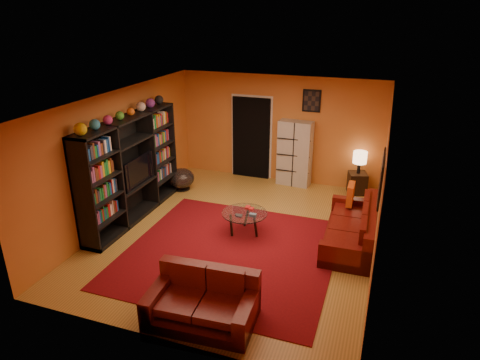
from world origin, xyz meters
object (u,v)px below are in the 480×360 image
(loveseat, at_px, (204,300))
(sofa, at_px, (355,229))
(entertainment_unit, at_px, (131,169))
(table_lamp, at_px, (360,158))
(storage_cabinet, at_px, (295,153))
(bowl_chair, at_px, (181,178))
(coffee_table, at_px, (245,215))
(tv, at_px, (135,170))
(side_table, at_px, (357,183))

(loveseat, bearing_deg, sofa, -35.86)
(entertainment_unit, distance_m, table_lamp, 5.07)
(sofa, height_order, storage_cabinet, storage_cabinet)
(storage_cabinet, bearing_deg, bowl_chair, -148.69)
(entertainment_unit, bearing_deg, bowl_chair, 80.21)
(loveseat, relative_size, coffee_table, 1.76)
(tv, bearing_deg, coffee_table, -89.72)
(tv, xyz_separation_m, coffee_table, (2.34, 0.01, -0.61))
(loveseat, height_order, bowl_chair, loveseat)
(storage_cabinet, relative_size, table_lamp, 3.05)
(entertainment_unit, height_order, sofa, entertainment_unit)
(entertainment_unit, relative_size, storage_cabinet, 1.89)
(tv, bearing_deg, table_lamp, -57.16)
(tv, bearing_deg, sofa, -85.39)
(sofa, xyz_separation_m, loveseat, (-1.78, -2.81, -0.00))
(entertainment_unit, relative_size, coffee_table, 3.45)
(tv, relative_size, coffee_table, 1.15)
(sofa, height_order, loveseat, same)
(tv, relative_size, loveseat, 0.66)
(tv, relative_size, side_table, 2.00)
(tv, height_order, bowl_chair, tv)
(storage_cabinet, bearing_deg, loveseat, -85.96)
(sofa, relative_size, coffee_table, 2.47)
(tv, bearing_deg, storage_cabinet, -44.11)
(loveseat, height_order, coffee_table, loveseat)
(bowl_chair, relative_size, side_table, 1.24)
(loveseat, bearing_deg, table_lamp, -20.89)
(storage_cabinet, bearing_deg, side_table, 3.23)
(entertainment_unit, xyz_separation_m, bowl_chair, (0.27, 1.59, -0.78))
(sofa, xyz_separation_m, table_lamp, (-0.16, 2.36, 0.58))
(entertainment_unit, xyz_separation_m, tv, (0.05, 0.04, -0.04))
(side_table, xyz_separation_m, table_lamp, (0.00, 0.00, 0.62))
(loveseat, height_order, table_lamp, table_lamp)
(sofa, distance_m, side_table, 2.37)
(tv, bearing_deg, side_table, -57.16)
(bowl_chair, bearing_deg, tv, -98.23)
(side_table, bearing_deg, sofa, -86.11)
(loveseat, relative_size, bowl_chair, 2.45)
(sofa, distance_m, storage_cabinet, 2.98)
(tv, relative_size, storage_cabinet, 0.63)
(sofa, height_order, bowl_chair, sofa)
(sofa, bearing_deg, loveseat, -123.76)
(coffee_table, xyz_separation_m, storage_cabinet, (0.34, 2.75, 0.40))
(storage_cabinet, distance_m, table_lamp, 1.53)
(loveseat, relative_size, side_table, 3.05)
(entertainment_unit, relative_size, table_lamp, 5.76)
(tv, relative_size, sofa, 0.47)
(tv, bearing_deg, entertainment_unit, 127.90)
(coffee_table, bearing_deg, loveseat, -84.46)
(loveseat, distance_m, coffee_table, 2.48)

